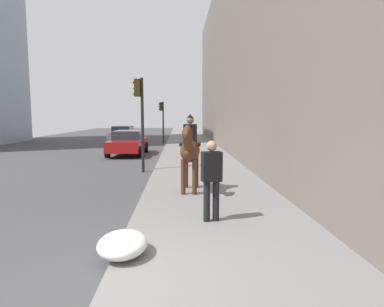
% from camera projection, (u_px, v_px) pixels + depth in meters
% --- Properties ---
extents(sidewalk_slab, '(120.00, 3.92, 0.12)m').
position_uv_depth(sidewalk_slab, '(247.00, 286.00, 4.50)').
color(sidewalk_slab, slate).
rests_on(sidewalk_slab, ground).
extents(mounted_horse_near, '(2.15, 0.72, 2.25)m').
position_uv_depth(mounted_horse_near, '(190.00, 149.00, 9.72)').
color(mounted_horse_near, '#4C2B16').
rests_on(mounted_horse_near, sidewalk_slab).
extents(pedestrian_greeting, '(0.33, 0.44, 1.70)m').
position_uv_depth(pedestrian_greeting, '(212.00, 175.00, 6.99)').
color(pedestrian_greeting, black).
rests_on(pedestrian_greeting, sidewalk_slab).
extents(car_near_lane, '(4.55, 2.09, 1.44)m').
position_uv_depth(car_near_lane, '(128.00, 142.00, 20.02)').
color(car_near_lane, maroon).
rests_on(car_near_lane, ground).
extents(car_mid_lane, '(4.45, 2.00, 1.44)m').
position_uv_depth(car_mid_lane, '(123.00, 134.00, 28.97)').
color(car_mid_lane, '#B7BABF').
rests_on(car_mid_lane, ground).
extents(traffic_light_near_curb, '(0.20, 0.44, 3.84)m').
position_uv_depth(traffic_light_near_curb, '(140.00, 110.00, 13.60)').
color(traffic_light_near_curb, black).
rests_on(traffic_light_near_curb, ground).
extents(traffic_light_far_curb, '(0.20, 0.44, 3.49)m').
position_uv_depth(traffic_light_far_curb, '(162.00, 115.00, 28.09)').
color(traffic_light_far_curb, black).
rests_on(traffic_light_far_curb, ground).
extents(snow_pile_near, '(1.03, 0.79, 0.36)m').
position_uv_depth(snow_pile_near, '(123.00, 244.00, 5.34)').
color(snow_pile_near, white).
rests_on(snow_pile_near, sidewalk_slab).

